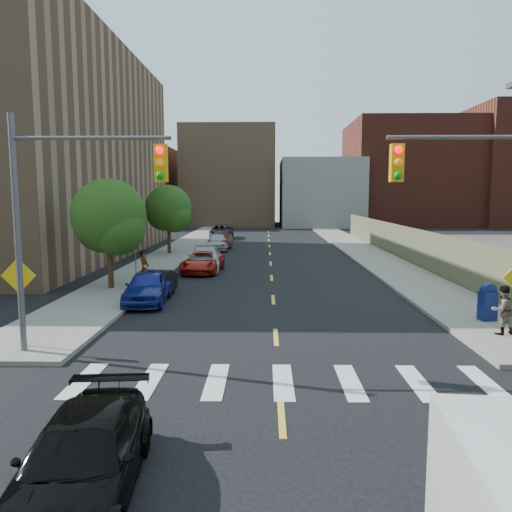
{
  "coord_description": "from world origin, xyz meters",
  "views": [
    {
      "loc": [
        -0.35,
        -8.18,
        4.71
      ],
      "look_at": [
        -0.78,
        13.97,
        2.0
      ],
      "focal_mm": 35.0,
      "sensor_mm": 36.0,
      "label": 1
    }
  ],
  "objects_px": {
    "parked_car_white": "(217,242)",
    "mailbox": "(488,302)",
    "parked_car_blue": "(148,287)",
    "parked_car_black": "(153,285)",
    "pedestrian_east": "(502,310)",
    "pedestrian_west": "(144,269)",
    "parked_car_grey": "(222,232)",
    "parked_car_red": "(203,262)",
    "parked_car_maroon": "(221,242)",
    "parked_car_silver": "(205,258)",
    "black_sedan": "(82,459)"
  },
  "relations": [
    {
      "from": "parked_car_white",
      "to": "mailbox",
      "type": "relative_size",
      "value": 3.19
    },
    {
      "from": "parked_car_blue",
      "to": "mailbox",
      "type": "distance_m",
      "value": 13.69
    },
    {
      "from": "parked_car_black",
      "to": "pedestrian_east",
      "type": "relative_size",
      "value": 2.33
    },
    {
      "from": "pedestrian_west",
      "to": "parked_car_grey",
      "type": "bearing_deg",
      "value": 4.41
    },
    {
      "from": "parked_car_white",
      "to": "parked_car_red",
      "type": "bearing_deg",
      "value": -92.05
    },
    {
      "from": "parked_car_red",
      "to": "parked_car_maroon",
      "type": "bearing_deg",
      "value": 94.14
    },
    {
      "from": "parked_car_silver",
      "to": "black_sedan",
      "type": "relative_size",
      "value": 1.17
    },
    {
      "from": "parked_car_blue",
      "to": "parked_car_red",
      "type": "xyz_separation_m",
      "value": [
        1.3,
        8.76,
        -0.08
      ]
    },
    {
      "from": "parked_car_blue",
      "to": "mailbox",
      "type": "height_order",
      "value": "mailbox"
    },
    {
      "from": "pedestrian_east",
      "to": "parked_car_grey",
      "type": "bearing_deg",
      "value": -86.21
    },
    {
      "from": "parked_car_silver",
      "to": "black_sedan",
      "type": "bearing_deg",
      "value": -89.37
    },
    {
      "from": "parked_car_red",
      "to": "parked_car_maroon",
      "type": "height_order",
      "value": "parked_car_maroon"
    },
    {
      "from": "black_sedan",
      "to": "pedestrian_east",
      "type": "height_order",
      "value": "pedestrian_east"
    },
    {
      "from": "parked_car_blue",
      "to": "mailbox",
      "type": "bearing_deg",
      "value": -16.84
    },
    {
      "from": "parked_car_red",
      "to": "black_sedan",
      "type": "bearing_deg",
      "value": -83.35
    },
    {
      "from": "parked_car_grey",
      "to": "black_sedan",
      "type": "bearing_deg",
      "value": -90.22
    },
    {
      "from": "parked_car_red",
      "to": "pedestrian_east",
      "type": "distance_m",
      "value": 18.15
    },
    {
      "from": "parked_car_silver",
      "to": "parked_car_black",
      "type": "bearing_deg",
      "value": -100.12
    },
    {
      "from": "parked_car_silver",
      "to": "mailbox",
      "type": "height_order",
      "value": "mailbox"
    },
    {
      "from": "parked_car_grey",
      "to": "pedestrian_east",
      "type": "relative_size",
      "value": 3.33
    },
    {
      "from": "parked_car_red",
      "to": "black_sedan",
      "type": "distance_m",
      "value": 22.87
    },
    {
      "from": "parked_car_blue",
      "to": "parked_car_white",
      "type": "relative_size",
      "value": 0.98
    },
    {
      "from": "pedestrian_west",
      "to": "mailbox",
      "type": "bearing_deg",
      "value": -106.62
    },
    {
      "from": "parked_car_white",
      "to": "parked_car_grey",
      "type": "xyz_separation_m",
      "value": [
        -0.66,
        11.75,
        0.01
      ]
    },
    {
      "from": "parked_car_white",
      "to": "parked_car_maroon",
      "type": "xyz_separation_m",
      "value": [
        0.29,
        0.35,
        -0.07
      ]
    },
    {
      "from": "parked_car_red",
      "to": "pedestrian_east",
      "type": "height_order",
      "value": "pedestrian_east"
    },
    {
      "from": "parked_car_silver",
      "to": "parked_car_maroon",
      "type": "distance_m",
      "value": 11.73
    },
    {
      "from": "parked_car_blue",
      "to": "black_sedan",
      "type": "xyz_separation_m",
      "value": [
        2.3,
        -14.1,
        -0.09
      ]
    },
    {
      "from": "parked_car_blue",
      "to": "pedestrian_east",
      "type": "xyz_separation_m",
      "value": [
        12.93,
        -5.17,
        0.24
      ]
    },
    {
      "from": "pedestrian_west",
      "to": "pedestrian_east",
      "type": "distance_m",
      "value": 15.84
    },
    {
      "from": "parked_car_silver",
      "to": "pedestrian_west",
      "type": "relative_size",
      "value": 2.7
    },
    {
      "from": "parked_car_black",
      "to": "parked_car_maroon",
      "type": "height_order",
      "value": "parked_car_maroon"
    },
    {
      "from": "mailbox",
      "to": "pedestrian_west",
      "type": "relative_size",
      "value": 0.73
    },
    {
      "from": "parked_car_red",
      "to": "mailbox",
      "type": "height_order",
      "value": "mailbox"
    },
    {
      "from": "black_sedan",
      "to": "pedestrian_east",
      "type": "distance_m",
      "value": 13.89
    },
    {
      "from": "parked_car_black",
      "to": "black_sedan",
      "type": "relative_size",
      "value": 0.87
    },
    {
      "from": "parked_car_black",
      "to": "pedestrian_west",
      "type": "bearing_deg",
      "value": 119.98
    },
    {
      "from": "parked_car_black",
      "to": "parked_car_white",
      "type": "distance_m",
      "value": 20.26
    },
    {
      "from": "parked_car_blue",
      "to": "parked_car_red",
      "type": "bearing_deg",
      "value": 78.71
    },
    {
      "from": "parked_car_silver",
      "to": "pedestrian_west",
      "type": "height_order",
      "value": "pedestrian_west"
    },
    {
      "from": "parked_car_silver",
      "to": "pedestrian_east",
      "type": "height_order",
      "value": "pedestrian_east"
    },
    {
      "from": "parked_car_blue",
      "to": "parked_car_maroon",
      "type": "bearing_deg",
      "value": 83.71
    },
    {
      "from": "parked_car_black",
      "to": "pedestrian_east",
      "type": "xyz_separation_m",
      "value": [
        12.93,
        -6.16,
        0.34
      ]
    },
    {
      "from": "mailbox",
      "to": "pedestrian_west",
      "type": "bearing_deg",
      "value": 144.92
    },
    {
      "from": "parked_car_black",
      "to": "mailbox",
      "type": "distance_m",
      "value": 13.96
    },
    {
      "from": "parked_car_blue",
      "to": "parked_car_black",
      "type": "distance_m",
      "value": 0.99
    },
    {
      "from": "parked_car_black",
      "to": "mailbox",
      "type": "xyz_separation_m",
      "value": [
        13.28,
        -4.3,
        0.19
      ]
    },
    {
      "from": "parked_car_silver",
      "to": "parked_car_red",
      "type": "bearing_deg",
      "value": -91.77
    },
    {
      "from": "black_sedan",
      "to": "pedestrian_west",
      "type": "distance_m",
      "value": 17.11
    },
    {
      "from": "parked_car_red",
      "to": "parked_car_white",
      "type": "height_order",
      "value": "parked_car_white"
    }
  ]
}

